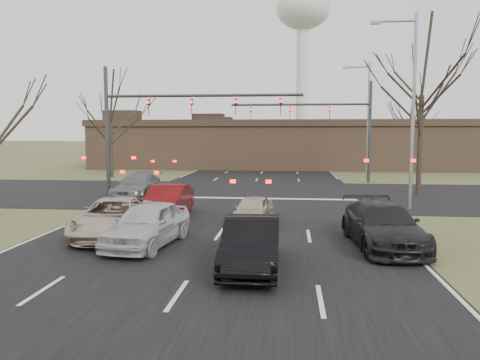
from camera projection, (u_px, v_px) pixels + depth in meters
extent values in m
plane|color=#4B502A|center=(206.00, 254.00, 15.50)|extent=(360.00, 360.00, 0.00)
cube|color=black|center=(272.00, 157.00, 74.85)|extent=(14.00, 300.00, 0.02)
cube|color=black|center=(247.00, 194.00, 30.34)|extent=(200.00, 14.00, 0.02)
cube|color=brown|center=(283.00, 147.00, 52.64)|extent=(42.00, 10.00, 4.60)
cube|color=#38281E|center=(283.00, 124.00, 52.37)|extent=(42.40, 10.40, 0.70)
cylinder|color=silver|center=(302.00, 86.00, 131.81)|extent=(3.20, 3.20, 34.00)
ellipsoid|color=silver|center=(303.00, 9.00, 129.65)|extent=(15.00, 15.00, 11.25)
cylinder|color=#383A3D|center=(107.00, 132.00, 28.84)|extent=(0.24, 0.24, 8.00)
cylinder|color=#383A3D|center=(203.00, 96.00, 27.98)|extent=(12.00, 0.18, 0.18)
imported|color=black|center=(149.00, 108.00, 28.41)|extent=(0.16, 0.20, 1.00)
imported|color=black|center=(192.00, 107.00, 28.13)|extent=(0.16, 0.20, 1.00)
imported|color=black|center=(236.00, 107.00, 27.85)|extent=(0.16, 0.20, 1.00)
imported|color=black|center=(281.00, 107.00, 27.57)|extent=(0.16, 0.20, 1.00)
cylinder|color=#383A3D|center=(370.00, 132.00, 36.89)|extent=(0.24, 0.24, 8.00)
cylinder|color=#383A3D|center=(300.00, 105.00, 37.24)|extent=(11.00, 0.18, 0.18)
imported|color=black|center=(330.00, 113.00, 37.07)|extent=(0.16, 0.20, 1.00)
imported|color=black|center=(290.00, 113.00, 37.40)|extent=(0.16, 0.20, 1.00)
imported|color=black|center=(251.00, 114.00, 37.73)|extent=(0.16, 0.20, 1.00)
cylinder|color=gray|center=(413.00, 113.00, 23.93)|extent=(0.18, 0.18, 10.00)
cylinder|color=gray|center=(396.00, 21.00, 23.56)|extent=(2.00, 0.12, 0.12)
cube|color=gray|center=(376.00, 23.00, 23.67)|extent=(0.50, 0.25, 0.15)
cylinder|color=gray|center=(368.00, 121.00, 40.69)|extent=(0.18, 0.18, 10.00)
cylinder|color=gray|center=(358.00, 67.00, 40.33)|extent=(2.00, 0.12, 0.12)
cube|color=gray|center=(346.00, 68.00, 40.44)|extent=(0.50, 0.25, 0.15)
cylinder|color=black|center=(420.00, 146.00, 29.85)|extent=(0.32, 0.32, 6.33)
cylinder|color=black|center=(111.00, 148.00, 41.33)|extent=(0.32, 0.32, 5.23)
cylinder|color=black|center=(409.00, 147.00, 48.29)|extent=(0.32, 0.32, 4.95)
imported|color=beige|center=(114.00, 218.00, 18.06)|extent=(3.02, 5.56, 1.48)
imported|color=#B8B8BA|center=(148.00, 224.00, 16.57)|extent=(2.47, 4.83, 1.58)
imported|color=black|center=(252.00, 244.00, 13.78)|extent=(1.68, 4.61, 1.51)
imported|color=black|center=(383.00, 225.00, 16.41)|extent=(2.61, 5.49, 1.54)
imported|color=slate|center=(137.00, 186.00, 28.47)|extent=(2.09, 5.10, 1.48)
imported|color=#5B0D0D|center=(167.00, 201.00, 22.09)|extent=(1.64, 4.67, 1.54)
imported|color=#BEB79A|center=(253.00, 210.00, 20.49)|extent=(1.95, 3.81, 1.24)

